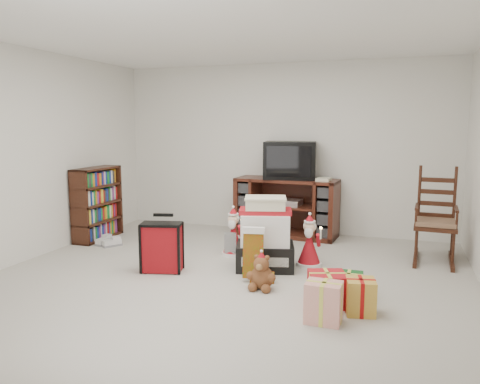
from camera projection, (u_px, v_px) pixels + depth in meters
name	position (u px, v px, depth m)	size (l,w,h in m)	color
room	(222.00, 161.00, 4.63)	(5.01, 5.01, 2.51)	#B8B3A9
tv_stand	(286.00, 207.00, 6.77)	(1.50, 0.63, 0.84)	#481914
bookshelf	(97.00, 205.00, 6.57)	(0.28, 0.83, 1.01)	#3B1D10
rocking_chair	(435.00, 228.00, 5.53)	(0.51, 0.79, 1.16)	#3B1D10
gift_pile	(265.00, 238.00, 5.22)	(0.73, 0.61, 0.80)	black
red_suitcase	(162.00, 247.00, 5.12)	(0.46, 0.32, 0.64)	maroon
stocking	(253.00, 254.00, 4.81)	(0.27, 0.11, 0.57)	#0E7F0E
teddy_bear	(262.00, 274.00, 4.59)	(0.23, 0.20, 0.34)	brown
santa_figurine	(309.00, 246.00, 5.34)	(0.30, 0.28, 0.61)	#A8121B
mrs_claus_figurine	(233.00, 237.00, 5.78)	(0.29, 0.28, 0.60)	#A8121B
sneaker_pair	(108.00, 242.00, 6.26)	(0.35, 0.27, 0.09)	silver
gift_cluster	(337.00, 292.00, 4.14)	(0.61, 0.93, 0.28)	#A8131A
crt_television	(290.00, 160.00, 6.68)	(0.79, 0.63, 0.53)	black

